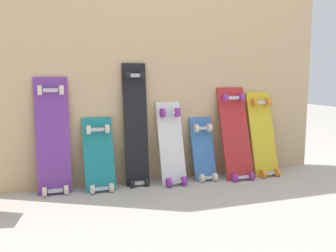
{
  "coord_description": "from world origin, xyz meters",
  "views": [
    {
      "loc": [
        -0.85,
        -2.56,
        0.81
      ],
      "look_at": [
        0.0,
        -0.07,
        0.43
      ],
      "focal_mm": 39.0,
      "sensor_mm": 36.0,
      "label": 1
    }
  ],
  "objects": [
    {
      "name": "ground_plane",
      "position": [
        0.0,
        0.0,
        0.0
      ],
      "size": [
        12.0,
        12.0,
        0.0
      ],
      "primitive_type": "plane",
      "color": "#B2AAA0"
    },
    {
      "name": "plywood_wall_panel",
      "position": [
        0.0,
        0.07,
        0.82
      ],
      "size": [
        2.65,
        0.04,
        1.65
      ],
      "primitive_type": "cube",
      "color": "tan",
      "rests_on": "ground"
    },
    {
      "name": "skateboard_purple",
      "position": [
        -0.8,
        -0.02,
        0.36
      ],
      "size": [
        0.22,
        0.18,
        0.85
      ],
      "color": "#6B338C",
      "rests_on": "ground"
    },
    {
      "name": "skateboard_teal",
      "position": [
        -0.5,
        -0.05,
        0.22
      ],
      "size": [
        0.21,
        0.23,
        0.57
      ],
      "color": "#197A7F",
      "rests_on": "ground"
    },
    {
      "name": "skateboard_black",
      "position": [
        -0.23,
        -0.02,
        0.41
      ],
      "size": [
        0.17,
        0.17,
        0.95
      ],
      "color": "black",
      "rests_on": "ground"
    },
    {
      "name": "skateboard_white",
      "position": [
        0.03,
        -0.06,
        0.27
      ],
      "size": [
        0.19,
        0.25,
        0.67
      ],
      "color": "silver",
      "rests_on": "ground"
    },
    {
      "name": "skateboard_blue",
      "position": [
        0.3,
        -0.05,
        0.2
      ],
      "size": [
        0.18,
        0.22,
        0.54
      ],
      "color": "#386BAD",
      "rests_on": "ground"
    },
    {
      "name": "skateboard_red",
      "position": [
        0.56,
        -0.08,
        0.32
      ],
      "size": [
        0.23,
        0.29,
        0.77
      ],
      "color": "#B22626",
      "rests_on": "ground"
    },
    {
      "name": "skateboard_yellow",
      "position": [
        0.81,
        -0.07,
        0.3
      ],
      "size": [
        0.21,
        0.27,
        0.73
      ],
      "color": "gold",
      "rests_on": "ground"
    }
  ]
}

